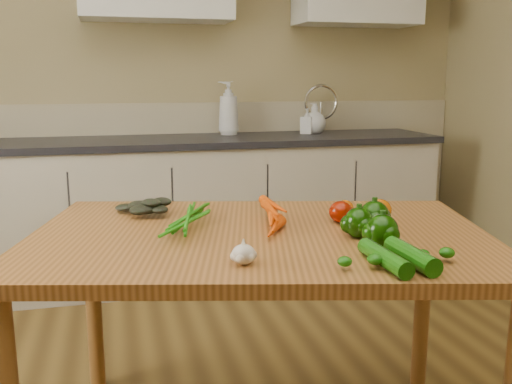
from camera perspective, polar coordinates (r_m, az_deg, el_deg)
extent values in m
cube|color=tan|center=(3.82, -8.42, 11.82)|extent=(4.00, 0.02, 2.60)
cube|color=tan|center=(3.86, -8.06, 0.64)|extent=(3.98, 0.03, 1.10)
cube|color=#B5AB97|center=(3.63, -4.36, -1.92)|extent=(2.80, 0.60, 0.86)
cube|color=#252429|center=(3.55, -4.47, 5.16)|extent=(2.84, 0.64, 0.04)
cube|color=#99999E|center=(3.77, 7.41, 4.85)|extent=(0.55, 0.42, 0.10)
cylinder|color=silver|center=(3.92, 6.50, 7.76)|extent=(0.02, 0.02, 0.24)
cube|color=#9C602D|center=(1.83, 0.40, -4.67)|extent=(1.63, 1.25, 0.04)
cylinder|color=#915C2A|center=(2.43, -15.94, -10.73)|extent=(0.06, 0.06, 0.74)
cylinder|color=#915C2A|center=(2.44, 16.31, -10.61)|extent=(0.06, 0.06, 0.74)
imported|color=silver|center=(3.69, -2.77, 8.37)|extent=(0.17, 0.17, 0.34)
imported|color=silver|center=(3.77, 5.15, 7.08)|extent=(0.11, 0.11, 0.17)
imported|color=silver|center=(3.81, 5.87, 7.32)|extent=(0.20, 0.20, 0.19)
ellipsoid|color=silver|center=(1.51, -1.25, -6.25)|extent=(0.06, 0.06, 0.05)
sphere|color=#0E3102|center=(1.79, 10.22, -3.04)|extent=(0.09, 0.09, 0.09)
sphere|color=#0E3102|center=(1.87, 11.74, -2.40)|extent=(0.10, 0.10, 0.10)
sphere|color=#0E3102|center=(1.69, 12.50, -3.84)|extent=(0.10, 0.10, 0.10)
ellipsoid|color=#831302|center=(1.96, 8.47, -1.97)|extent=(0.08, 0.08, 0.07)
ellipsoid|color=#B85004|center=(2.05, 8.88, -1.59)|extent=(0.06, 0.06, 0.06)
ellipsoid|color=#B85004|center=(2.01, 12.28, -1.75)|extent=(0.08, 0.08, 0.07)
cylinder|color=#104D08|center=(1.56, 15.30, -6.18)|extent=(0.06, 0.21, 0.05)
cylinder|color=#104D08|center=(1.53, 12.73, -6.43)|extent=(0.05, 0.23, 0.05)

